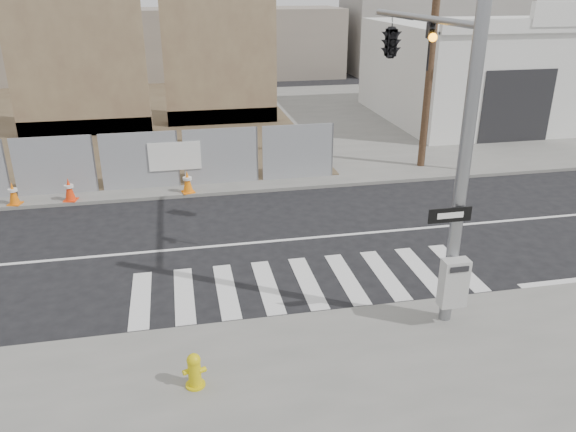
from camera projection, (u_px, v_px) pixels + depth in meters
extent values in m
plane|color=black|center=(287.00, 240.00, 16.07)|extent=(100.00, 100.00, 0.00)
cube|color=slate|center=(233.00, 125.00, 28.69)|extent=(50.00, 20.00, 0.12)
cylinder|color=gray|center=(464.00, 163.00, 10.79)|extent=(0.26, 0.26, 7.00)
cylinder|color=gray|center=(420.00, 18.00, 12.17)|extent=(0.14, 5.20, 0.14)
cube|color=#B2B2AF|center=(454.00, 283.00, 11.48)|extent=(0.55, 0.30, 1.05)
cube|color=black|center=(450.00, 215.00, 10.98)|extent=(0.90, 0.03, 0.30)
cube|color=silver|center=(450.00, 215.00, 10.97)|extent=(0.55, 0.01, 0.12)
imported|color=black|center=(430.00, 47.00, 11.84)|extent=(0.16, 0.20, 1.00)
imported|color=black|center=(391.00, 37.00, 13.83)|extent=(0.53, 2.48, 1.00)
cylinder|color=gray|center=(475.00, 103.00, 20.64)|extent=(0.12, 0.12, 5.20)
imported|color=black|center=(485.00, 31.00, 19.67)|extent=(0.16, 0.20, 1.00)
cube|color=brown|center=(75.00, 47.00, 24.93)|extent=(6.00, 0.50, 8.00)
cube|color=brown|center=(88.00, 125.00, 26.68)|extent=(6.00, 1.30, 0.80)
cube|color=brown|center=(220.00, 42.00, 27.03)|extent=(5.50, 0.50, 8.00)
cube|color=brown|center=(222.00, 115.00, 28.78)|extent=(5.50, 1.30, 0.80)
cube|color=silver|center=(499.00, 70.00, 29.41)|extent=(12.00, 10.00, 4.80)
cube|color=silver|center=(572.00, 25.00, 23.89)|extent=(12.00, 0.30, 0.60)
cube|color=silver|center=(575.00, 14.00, 23.67)|extent=(4.00, 0.30, 1.00)
cube|color=black|center=(517.00, 106.00, 24.82)|extent=(3.40, 0.06, 3.20)
cylinder|color=brown|center=(433.00, 33.00, 20.25)|extent=(0.28, 0.28, 10.00)
cylinder|color=#CDB90B|center=(196.00, 385.00, 10.11)|extent=(0.46, 0.46, 0.04)
cylinder|color=#CDB90B|center=(195.00, 373.00, 10.01)|extent=(0.30, 0.30, 0.53)
sphere|color=#CDB90B|center=(194.00, 360.00, 9.90)|extent=(0.25, 0.25, 0.25)
cylinder|color=#CDB90B|center=(186.00, 372.00, 9.96)|extent=(0.15, 0.14, 0.10)
cylinder|color=#CDB90B|center=(202.00, 370.00, 10.02)|extent=(0.15, 0.14, 0.10)
cube|color=orange|center=(15.00, 204.00, 18.31)|extent=(0.48, 0.48, 0.03)
cone|color=orange|center=(13.00, 193.00, 18.17)|extent=(0.43, 0.43, 0.76)
cylinder|color=silver|center=(12.00, 190.00, 18.13)|extent=(0.29, 0.29, 0.09)
cube|color=#FF390D|center=(71.00, 200.00, 18.63)|extent=(0.48, 0.48, 0.03)
cone|color=#FF390D|center=(69.00, 189.00, 18.49)|extent=(0.43, 0.43, 0.78)
cylinder|color=silver|center=(69.00, 186.00, 18.44)|extent=(0.30, 0.30, 0.09)
cube|color=orange|center=(188.00, 192.00, 19.34)|extent=(0.49, 0.49, 0.03)
cone|color=orange|center=(188.00, 182.00, 19.19)|extent=(0.44, 0.44, 0.79)
cylinder|color=silver|center=(187.00, 178.00, 19.15)|extent=(0.30, 0.30, 0.09)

